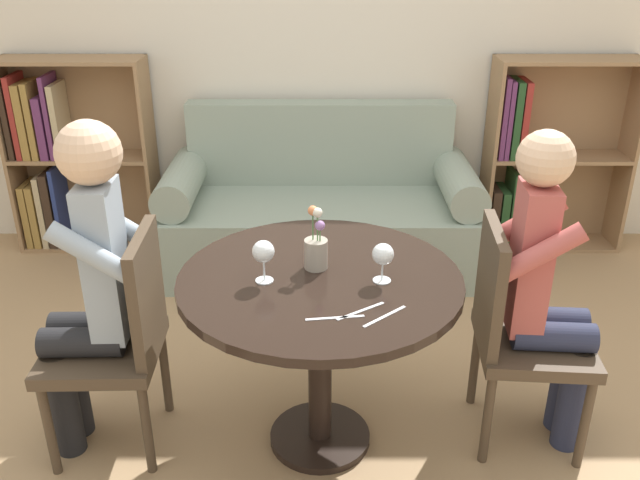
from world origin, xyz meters
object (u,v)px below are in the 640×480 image
(bookshelf_left, at_px, (65,156))
(wine_glass_right, at_px, (383,256))
(couch, at_px, (321,214))
(chair_left, at_px, (120,334))
(person_right, at_px, (547,289))
(chair_right, at_px, (517,328))
(wine_glass_left, at_px, (263,253))
(flower_vase, at_px, (316,248))
(person_left, at_px, (89,283))
(bookshelf_right, at_px, (537,164))

(bookshelf_left, distance_m, wine_glass_right, 2.62)
(couch, relative_size, chair_left, 2.02)
(bookshelf_left, distance_m, person_right, 3.02)
(wine_glass_right, bearing_deg, chair_right, 9.23)
(couch, xyz_separation_m, wine_glass_left, (-0.20, -1.63, 0.54))
(couch, distance_m, chair_right, 1.72)
(chair_right, height_order, wine_glass_right, chair_right)
(bookshelf_left, xyz_separation_m, wine_glass_left, (1.38, -1.89, 0.27))
(chair_left, relative_size, wine_glass_right, 6.27)
(chair_right, height_order, flower_vase, flower_vase)
(person_left, bearing_deg, wine_glass_right, 86.85)
(chair_right, distance_m, person_right, 0.19)
(chair_right, height_order, person_right, person_right)
(bookshelf_left, bearing_deg, person_left, -68.14)
(person_right, xyz_separation_m, wine_glass_right, (-0.62, -0.07, 0.17))
(couch, bearing_deg, chair_left, -115.14)
(person_left, bearing_deg, chair_left, 90.86)
(person_right, bearing_deg, person_left, 95.67)
(person_left, height_order, wine_glass_left, person_left)
(chair_right, height_order, person_left, person_left)
(couch, xyz_separation_m, bookshelf_left, (-1.57, 0.27, 0.27))
(chair_left, bearing_deg, bookshelf_left, -157.13)
(couch, bearing_deg, person_left, -117.50)
(bookshelf_right, xyz_separation_m, person_right, (-0.51, -1.82, 0.13))
(chair_left, height_order, flower_vase, flower_vase)
(chair_right, relative_size, person_right, 0.71)
(bookshelf_left, bearing_deg, couch, -9.58)
(person_right, height_order, flower_vase, person_right)
(chair_left, relative_size, person_left, 0.69)
(chair_left, xyz_separation_m, person_left, (-0.08, -0.00, 0.22))
(bookshelf_right, xyz_separation_m, flower_vase, (-1.36, -1.80, 0.28))
(couch, xyz_separation_m, wine_glass_right, (0.22, -1.63, 0.53))
(bookshelf_right, relative_size, chair_left, 1.32)
(wine_glass_right, bearing_deg, person_right, 6.90)
(bookshelf_left, height_order, wine_glass_left, bookshelf_left)
(wine_glass_right, bearing_deg, person_left, 178.04)
(couch, distance_m, bookshelf_right, 1.39)
(person_right, bearing_deg, bookshelf_left, 57.27)
(person_left, bearing_deg, chair_right, 90.63)
(couch, height_order, wine_glass_right, couch)
(bookshelf_left, xyz_separation_m, person_right, (2.41, -1.82, 0.08))
(couch, distance_m, bookshelf_left, 1.62)
(chair_left, xyz_separation_m, wine_glass_left, (0.55, -0.04, 0.36))
(chair_left, xyz_separation_m, wine_glass_right, (0.96, -0.04, 0.35))
(bookshelf_left, bearing_deg, chair_left, -65.94)
(wine_glass_right, height_order, flower_vase, flower_vase)
(couch, xyz_separation_m, chair_right, (0.75, -1.54, 0.18))
(bookshelf_left, xyz_separation_m, wine_glass_right, (1.79, -1.89, 0.26))
(bookshelf_right, bearing_deg, wine_glass_left, -129.01)
(chair_right, distance_m, flower_vase, 0.83)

